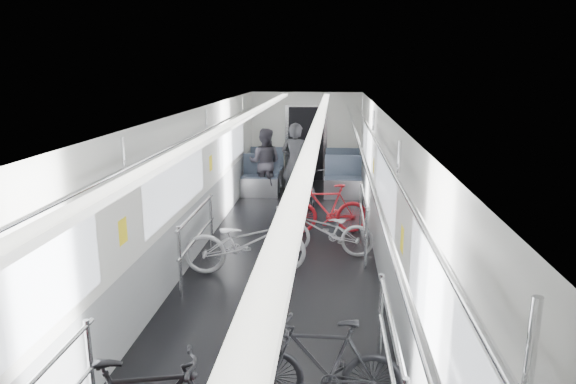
{
  "coord_description": "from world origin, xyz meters",
  "views": [
    {
      "loc": [
        0.75,
        -7.04,
        3.06
      ],
      "look_at": [
        0.0,
        1.39,
        0.99
      ],
      "focal_mm": 32.0,
      "sensor_mm": 36.0,
      "label": 1
    }
  ],
  "objects_px": {
    "bike_right_mid": "(325,230)",
    "person_seated": "(265,163)",
    "bike_right_far": "(327,209)",
    "person_standing": "(295,163)",
    "bike_left_far": "(245,242)",
    "bike_aisle": "(305,185)",
    "bike_right_near": "(323,364)"
  },
  "relations": [
    {
      "from": "bike_right_mid",
      "to": "person_seated",
      "type": "height_order",
      "value": "person_seated"
    },
    {
      "from": "bike_right_far",
      "to": "person_standing",
      "type": "height_order",
      "value": "person_standing"
    },
    {
      "from": "bike_left_far",
      "to": "bike_right_far",
      "type": "relative_size",
      "value": 1.18
    },
    {
      "from": "bike_aisle",
      "to": "bike_right_far",
      "type": "bearing_deg",
      "value": -94.43
    },
    {
      "from": "bike_right_near",
      "to": "bike_aisle",
      "type": "distance_m",
      "value": 7.28
    },
    {
      "from": "bike_right_near",
      "to": "bike_right_mid",
      "type": "relative_size",
      "value": 0.92
    },
    {
      "from": "bike_left_far",
      "to": "person_standing",
      "type": "height_order",
      "value": "person_standing"
    },
    {
      "from": "bike_right_far",
      "to": "person_seated",
      "type": "distance_m",
      "value": 3.17
    },
    {
      "from": "bike_left_far",
      "to": "person_seated",
      "type": "relative_size",
      "value": 1.12
    },
    {
      "from": "bike_right_far",
      "to": "person_standing",
      "type": "xyz_separation_m",
      "value": [
        -0.76,
        2.21,
        0.45
      ]
    },
    {
      "from": "bike_right_mid",
      "to": "bike_aisle",
      "type": "distance_m",
      "value": 3.31
    },
    {
      "from": "bike_right_mid",
      "to": "bike_right_near",
      "type": "bearing_deg",
      "value": 8.08
    },
    {
      "from": "bike_right_mid",
      "to": "person_seated",
      "type": "distance_m",
      "value": 4.21
    },
    {
      "from": "bike_right_far",
      "to": "person_seated",
      "type": "bearing_deg",
      "value": -157.24
    },
    {
      "from": "bike_aisle",
      "to": "bike_left_far",
      "type": "bearing_deg",
      "value": -117.64
    },
    {
      "from": "bike_left_far",
      "to": "bike_right_near",
      "type": "relative_size",
      "value": 1.25
    },
    {
      "from": "bike_right_mid",
      "to": "bike_aisle",
      "type": "bearing_deg",
      "value": -163.34
    },
    {
      "from": "bike_left_far",
      "to": "bike_right_mid",
      "type": "distance_m",
      "value": 1.49
    },
    {
      "from": "person_standing",
      "to": "person_seated",
      "type": "xyz_separation_m",
      "value": [
        -0.78,
        0.54,
        -0.1
      ]
    },
    {
      "from": "bike_left_far",
      "to": "bike_right_far",
      "type": "distance_m",
      "value": 2.37
    },
    {
      "from": "bike_left_far",
      "to": "bike_right_far",
      "type": "xyz_separation_m",
      "value": [
        1.19,
        2.04,
        -0.01
      ]
    },
    {
      "from": "bike_right_mid",
      "to": "person_standing",
      "type": "distance_m",
      "value": 3.49
    },
    {
      "from": "bike_left_far",
      "to": "person_seated",
      "type": "bearing_deg",
      "value": -4.0
    },
    {
      "from": "bike_left_far",
      "to": "person_standing",
      "type": "xyz_separation_m",
      "value": [
        0.44,
        4.26,
        0.44
      ]
    },
    {
      "from": "bike_left_far",
      "to": "bike_aisle",
      "type": "distance_m",
      "value": 4.21
    },
    {
      "from": "person_seated",
      "to": "bike_right_far",
      "type": "bearing_deg",
      "value": 125.07
    },
    {
      "from": "bike_right_near",
      "to": "bike_aisle",
      "type": "bearing_deg",
      "value": -175.31
    },
    {
      "from": "bike_right_mid",
      "to": "person_standing",
      "type": "height_order",
      "value": "person_standing"
    },
    {
      "from": "bike_right_far",
      "to": "bike_right_mid",
      "type": "bearing_deg",
      "value": -6.54
    },
    {
      "from": "bike_right_far",
      "to": "bike_aisle",
      "type": "distance_m",
      "value": 2.18
    },
    {
      "from": "bike_right_mid",
      "to": "bike_aisle",
      "type": "height_order",
      "value": "bike_aisle"
    },
    {
      "from": "bike_left_far",
      "to": "bike_aisle",
      "type": "relative_size",
      "value": 1.1
    }
  ]
}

